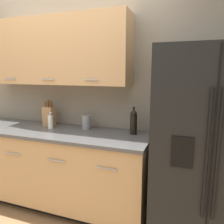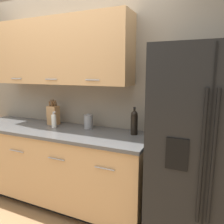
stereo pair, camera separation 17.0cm
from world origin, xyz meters
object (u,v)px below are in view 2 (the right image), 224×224
Objects in this scene: wine_bottle at (134,122)px; soap_dispenser at (54,121)px; refrigerator at (207,153)px; knife_block at (53,115)px; steel_canister at (88,122)px.

wine_bottle is 1.52× the size of soap_dispenser.
refrigerator is 1.69m from soap_dispenser.
knife_block is 1.78× the size of steel_canister.
knife_block is at bearing -178.65° from steel_canister.
soap_dispenser is 0.42m from steel_canister.
wine_bottle is 0.97m from soap_dispenser.
steel_canister is (-1.28, 0.21, 0.11)m from refrigerator.
knife_block is (-1.78, 0.20, 0.15)m from refrigerator.
wine_bottle is (-0.72, 0.19, 0.16)m from refrigerator.
soap_dispenser is 1.09× the size of steel_canister.
refrigerator is 1.31m from steel_canister.
soap_dispenser is (-0.96, -0.11, -0.05)m from wine_bottle.
soap_dispenser is at bearing -49.53° from knife_block.
refrigerator reaches higher than wine_bottle.
refrigerator is at bearing -14.99° from wine_bottle.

